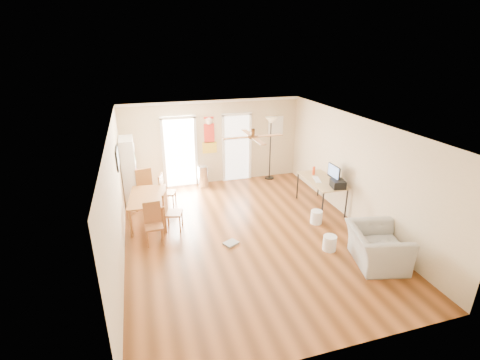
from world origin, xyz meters
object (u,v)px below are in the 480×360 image
object	(u,v)px
dining_chair_far	(143,185)
trash_can	(203,177)
dining_table	(149,209)
armchair	(377,247)
dining_chair_right_b	(173,211)
wastebasket_a	(316,217)
printer	(338,184)
dining_chair_near	(154,224)
torchiere_lamp	(270,149)
computer_desk	(320,194)
wastebasket_b	(330,243)
bookshelf	(129,171)

from	to	relation	value
dining_chair_far	trash_can	xyz separation A→B (m)	(1.80, 0.64, -0.19)
trash_can	dining_table	bearing A→B (deg)	-132.86
dining_table	armchair	distance (m)	5.30
trash_can	dining_chair_far	bearing A→B (deg)	-160.45
dining_chair_right_b	wastebasket_a	bearing A→B (deg)	-85.75
printer	dining_chair_near	bearing A→B (deg)	-168.49
dining_table	trash_can	size ratio (longest dim) A/B	2.11
printer	wastebasket_a	distance (m)	0.99
dining_chair_near	dining_chair_far	world-z (taller)	dining_chair_far
torchiere_lamp	printer	distance (m)	3.06
wastebasket_a	dining_chair_near	bearing A→B (deg)	177.11
dining_chair_far	dining_table	bearing A→B (deg)	81.26
dining_table	dining_chair_near	xyz separation A→B (m)	(0.07, -1.05, 0.11)
computer_desk	wastebasket_a	xyz separation A→B (m)	(-0.51, -0.77, -0.24)
computer_desk	printer	bearing A→B (deg)	-77.48
dining_chair_far	armchair	distance (m)	6.15
dining_chair_far	wastebasket_b	xyz separation A→B (m)	(3.73, -3.63, -0.36)
dining_chair_right_b	printer	size ratio (longest dim) A/B	2.61
dining_chair_right_b	torchiere_lamp	distance (m)	4.24
wastebasket_a	dining_chair_far	bearing A→B (deg)	148.60
dining_table	computer_desk	bearing A→B (deg)	-6.13
printer	armchair	distance (m)	2.14
armchair	wastebasket_b	bearing A→B (deg)	56.68
computer_desk	wastebasket_b	world-z (taller)	computer_desk
torchiere_lamp	computer_desk	bearing A→B (deg)	-77.79
bookshelf	computer_desk	bearing A→B (deg)	-3.18
printer	wastebasket_b	xyz separation A→B (m)	(-0.94, -1.36, -0.73)
armchair	printer	bearing A→B (deg)	5.52
dining_table	dining_chair_right_b	size ratio (longest dim) A/B	1.47
wastebasket_a	printer	bearing A→B (deg)	17.21
wastebasket_b	dining_chair_near	bearing A→B (deg)	159.26
dining_chair_right_b	dining_chair_near	size ratio (longest dim) A/B	1.03
torchiere_lamp	printer	world-z (taller)	torchiere_lamp
dining_chair_near	trash_can	size ratio (longest dim) A/B	1.40
trash_can	wastebasket_a	distance (m)	3.83
trash_can	wastebasket_b	distance (m)	4.69
dining_chair_right_b	armchair	bearing A→B (deg)	-108.38
dining_chair_near	printer	world-z (taller)	printer
dining_chair_far	wastebasket_b	distance (m)	5.22
dining_chair_far	printer	xyz separation A→B (m)	(4.68, -2.27, 0.38)
dining_table	dining_chair_far	world-z (taller)	dining_chair_far
bookshelf	wastebasket_a	size ratio (longest dim) A/B	5.50
dining_chair_far	wastebasket_a	distance (m)	4.75
bookshelf	computer_desk	world-z (taller)	bookshelf
dining_table	printer	world-z (taller)	printer
dining_chair_right_b	torchiere_lamp	size ratio (longest dim) A/B	0.47
bookshelf	dining_table	distance (m)	1.58
dining_chair_near	torchiere_lamp	xyz separation A→B (m)	(3.88, 2.99, 0.55)
wastebasket_b	dining_chair_far	bearing A→B (deg)	135.83
torchiere_lamp	wastebasket_a	world-z (taller)	torchiere_lamp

